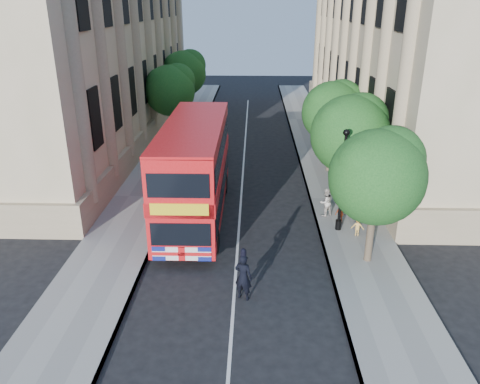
# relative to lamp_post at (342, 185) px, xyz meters

# --- Properties ---
(ground) EXTENTS (120.00, 120.00, 0.00)m
(ground) POSITION_rel_lamp_post_xyz_m (-5.00, -6.00, -2.51)
(ground) COLOR black
(ground) RESTS_ON ground
(pavement_right) EXTENTS (3.50, 80.00, 0.12)m
(pavement_right) POSITION_rel_lamp_post_xyz_m (0.75, 4.00, -2.45)
(pavement_right) COLOR gray
(pavement_right) RESTS_ON ground
(pavement_left) EXTENTS (3.50, 80.00, 0.12)m
(pavement_left) POSITION_rel_lamp_post_xyz_m (-10.75, 4.00, -2.45)
(pavement_left) COLOR gray
(pavement_left) RESTS_ON ground
(building_right) EXTENTS (12.00, 38.00, 18.00)m
(building_right) POSITION_rel_lamp_post_xyz_m (8.80, 18.00, 6.49)
(building_right) COLOR tan
(building_right) RESTS_ON ground
(building_left) EXTENTS (12.00, 38.00, 18.00)m
(building_left) POSITION_rel_lamp_post_xyz_m (-18.80, 18.00, 6.49)
(building_left) COLOR tan
(building_left) RESTS_ON ground
(tree_right_near) EXTENTS (4.00, 4.00, 6.08)m
(tree_right_near) POSITION_rel_lamp_post_xyz_m (0.84, -2.97, 1.74)
(tree_right_near) COLOR #473828
(tree_right_near) RESTS_ON ground
(tree_right_mid) EXTENTS (4.20, 4.20, 6.37)m
(tree_right_mid) POSITION_rel_lamp_post_xyz_m (0.84, 3.03, 1.93)
(tree_right_mid) COLOR #473828
(tree_right_mid) RESTS_ON ground
(tree_right_far) EXTENTS (4.00, 4.00, 6.15)m
(tree_right_far) POSITION_rel_lamp_post_xyz_m (0.84, 9.03, 1.80)
(tree_right_far) COLOR #473828
(tree_right_far) RESTS_ON ground
(tree_left_far) EXTENTS (4.00, 4.00, 6.30)m
(tree_left_far) POSITION_rel_lamp_post_xyz_m (-10.96, 16.03, 1.93)
(tree_left_far) COLOR #473828
(tree_left_far) RESTS_ON ground
(tree_left_back) EXTENTS (4.20, 4.20, 6.65)m
(tree_left_back) POSITION_rel_lamp_post_xyz_m (-10.96, 24.03, 2.20)
(tree_left_back) COLOR #473828
(tree_left_back) RESTS_ON ground
(lamp_post) EXTENTS (0.32, 0.32, 5.16)m
(lamp_post) POSITION_rel_lamp_post_xyz_m (0.00, 0.00, 0.00)
(lamp_post) COLOR black
(lamp_post) RESTS_ON pavement_right
(double_decker_bus) EXTENTS (2.97, 10.92, 5.04)m
(double_decker_bus) POSITION_rel_lamp_post_xyz_m (-7.31, 1.43, 0.27)
(double_decker_bus) COLOR red
(double_decker_bus) RESTS_ON ground
(box_van) EXTENTS (2.62, 5.45, 3.02)m
(box_van) POSITION_rel_lamp_post_xyz_m (-7.91, 10.17, -1.03)
(box_van) COLOR black
(box_van) RESTS_ON ground
(police_constable) EXTENTS (0.83, 0.71, 1.94)m
(police_constable) POSITION_rel_lamp_post_xyz_m (-4.64, -5.90, -1.54)
(police_constable) COLOR black
(police_constable) RESTS_ON ground
(woman_pedestrian) EXTENTS (0.94, 0.88, 1.54)m
(woman_pedestrian) POSITION_rel_lamp_post_xyz_m (-0.44, 1.65, -1.62)
(woman_pedestrian) COLOR beige
(woman_pedestrian) RESTS_ON pavement_right
(child_a) EXTENTS (0.67, 0.43, 1.05)m
(child_a) POSITION_rel_lamp_post_xyz_m (0.22, 0.74, -1.86)
(child_a) COLOR #E75C28
(child_a) RESTS_ON pavement_right
(child_b) EXTENTS (0.69, 0.50, 0.97)m
(child_b) POSITION_rel_lamp_post_xyz_m (0.81, -0.62, -1.91)
(child_b) COLOR #EAB44F
(child_b) RESTS_ON pavement_right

